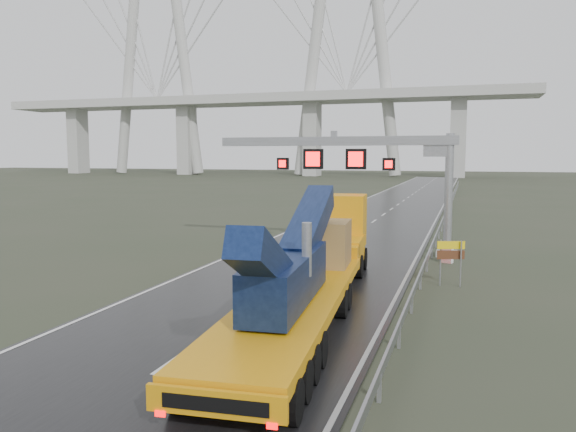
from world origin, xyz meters
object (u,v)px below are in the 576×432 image
(sign_gantry, at_px, (368,161))
(striped_barrier, at_px, (447,253))
(heavy_haul_truck, at_px, (316,258))
(exit_sign_pair, at_px, (451,254))

(sign_gantry, height_order, striped_barrier, sign_gantry)
(heavy_haul_truck, relative_size, striped_barrier, 19.13)
(sign_gantry, xyz_separation_m, heavy_haul_truck, (0.11, -12.41, -3.79))
(heavy_haul_truck, xyz_separation_m, exit_sign_pair, (5.11, 4.42, -0.33))
(striped_barrier, bearing_deg, heavy_haul_truck, -93.66)
(sign_gantry, relative_size, striped_barrier, 14.14)
(sign_gantry, bearing_deg, heavy_haul_truck, -89.48)
(sign_gantry, relative_size, exit_sign_pair, 7.01)
(exit_sign_pair, relative_size, striped_barrier, 2.02)
(exit_sign_pair, bearing_deg, heavy_haul_truck, -157.00)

